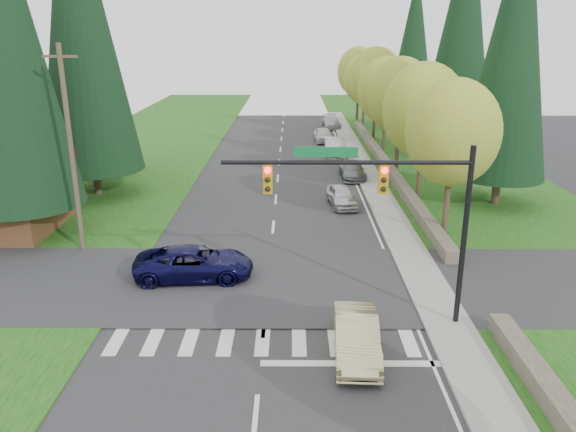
{
  "coord_description": "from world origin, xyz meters",
  "views": [
    {
      "loc": [
        1.01,
        -14.33,
        10.45
      ],
      "look_at": [
        0.87,
        8.95,
        2.8
      ],
      "focal_mm": 35.0,
      "sensor_mm": 36.0,
      "label": 1
    }
  ],
  "objects_px": {
    "parked_car_e": "(331,122)",
    "parked_car_c": "(335,148)",
    "suv_navy": "(194,263)",
    "sedan_champagne": "(356,337)",
    "parked_car_d": "(323,135)",
    "parked_car_a": "(342,196)",
    "parked_car_b": "(352,170)"
  },
  "relations": [
    {
      "from": "sedan_champagne",
      "to": "suv_navy",
      "type": "xyz_separation_m",
      "value": [
        -6.5,
        6.19,
        0.04
      ]
    },
    {
      "from": "sedan_champagne",
      "to": "parked_car_a",
      "type": "height_order",
      "value": "sedan_champagne"
    },
    {
      "from": "suv_navy",
      "to": "parked_car_c",
      "type": "distance_m",
      "value": 26.98
    },
    {
      "from": "parked_car_c",
      "to": "parked_car_e",
      "type": "distance_m",
      "value": 15.72
    },
    {
      "from": "parked_car_d",
      "to": "parked_car_e",
      "type": "height_order",
      "value": "parked_car_d"
    },
    {
      "from": "sedan_champagne",
      "to": "parked_car_e",
      "type": "height_order",
      "value": "sedan_champagne"
    },
    {
      "from": "sedan_champagne",
      "to": "parked_car_d",
      "type": "height_order",
      "value": "parked_car_d"
    },
    {
      "from": "parked_car_e",
      "to": "parked_car_c",
      "type": "bearing_deg",
      "value": -96.34
    },
    {
      "from": "parked_car_b",
      "to": "parked_car_e",
      "type": "relative_size",
      "value": 0.94
    },
    {
      "from": "parked_car_a",
      "to": "sedan_champagne",
      "type": "bearing_deg",
      "value": -100.49
    },
    {
      "from": "parked_car_c",
      "to": "parked_car_e",
      "type": "bearing_deg",
      "value": 88.3
    },
    {
      "from": "parked_car_a",
      "to": "parked_car_d",
      "type": "bearing_deg",
      "value": 82.77
    },
    {
      "from": "parked_car_b",
      "to": "parked_car_d",
      "type": "relative_size",
      "value": 1.05
    },
    {
      "from": "sedan_champagne",
      "to": "parked_car_a",
      "type": "xyz_separation_m",
      "value": [
        0.98,
        17.18,
        -0.04
      ]
    },
    {
      "from": "parked_car_a",
      "to": "parked_car_e",
      "type": "relative_size",
      "value": 0.83
    },
    {
      "from": "parked_car_d",
      "to": "parked_car_e",
      "type": "distance_m",
      "value": 8.8
    },
    {
      "from": "suv_navy",
      "to": "sedan_champagne",
      "type": "bearing_deg",
      "value": -137.84
    },
    {
      "from": "sedan_champagne",
      "to": "parked_car_c",
      "type": "relative_size",
      "value": 0.85
    },
    {
      "from": "sedan_champagne",
      "to": "suv_navy",
      "type": "distance_m",
      "value": 8.97
    },
    {
      "from": "parked_car_b",
      "to": "parked_car_c",
      "type": "height_order",
      "value": "parked_car_c"
    },
    {
      "from": "parked_car_e",
      "to": "sedan_champagne",
      "type": "bearing_deg",
      "value": -96.41
    },
    {
      "from": "parked_car_a",
      "to": "parked_car_e",
      "type": "bearing_deg",
      "value": 80.14
    },
    {
      "from": "suv_navy",
      "to": "parked_car_c",
      "type": "height_order",
      "value": "parked_car_c"
    },
    {
      "from": "suv_navy",
      "to": "parked_car_d",
      "type": "distance_m",
      "value": 33.58
    },
    {
      "from": "sedan_champagne",
      "to": "suv_navy",
      "type": "bearing_deg",
      "value": 139.11
    },
    {
      "from": "sedan_champagne",
      "to": "parked_car_b",
      "type": "bearing_deg",
      "value": 87.1
    },
    {
      "from": "suv_navy",
      "to": "parked_car_b",
      "type": "relative_size",
      "value": 1.21
    },
    {
      "from": "parked_car_b",
      "to": "parked_car_d",
      "type": "height_order",
      "value": "parked_car_d"
    },
    {
      "from": "parked_car_d",
      "to": "parked_car_e",
      "type": "xyz_separation_m",
      "value": [
        1.4,
        8.69,
        -0.03
      ]
    },
    {
      "from": "parked_car_b",
      "to": "parked_car_e",
      "type": "distance_m",
      "value": 23.34
    },
    {
      "from": "parked_car_c",
      "to": "parked_car_e",
      "type": "height_order",
      "value": "parked_car_c"
    },
    {
      "from": "sedan_champagne",
      "to": "parked_car_a",
      "type": "relative_size",
      "value": 1.1
    }
  ]
}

